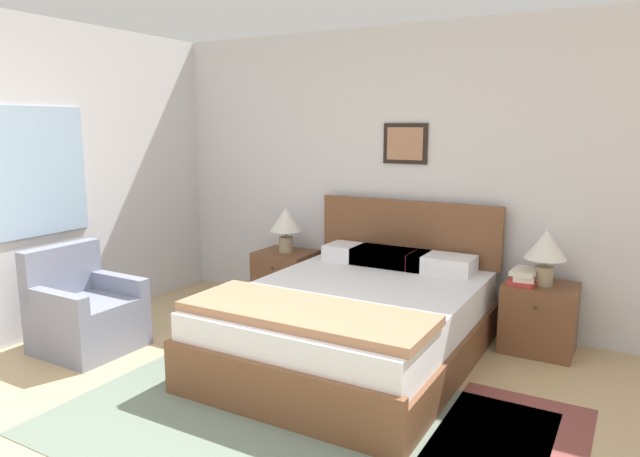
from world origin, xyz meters
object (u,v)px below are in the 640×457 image
bed (356,320)px  nightstand_near_window (286,278)px  table_lamp_near_window (286,222)px  table_lamp_by_door (546,248)px  armchair (85,314)px  nightstand_by_door (539,318)px

bed → nightstand_near_window: (-1.17, 0.84, -0.04)m
table_lamp_near_window → table_lamp_by_door: 2.34m
bed → table_lamp_near_window: (-1.16, 0.83, 0.52)m
armchair → table_lamp_near_window: size_ratio=1.88×
armchair → table_lamp_by_door: bearing=119.2°
nightstand_near_window → table_lamp_near_window: bearing=-39.7°
nightstand_by_door → table_lamp_by_door: bearing=-39.0°
bed → nightstand_by_door: bearing=35.7°
nightstand_by_door → table_lamp_near_window: (-2.33, -0.01, 0.56)m
nightstand_by_door → table_lamp_near_window: size_ratio=1.24×
armchair → nightstand_near_window: 1.88m
nightstand_by_door → bed: bearing=-144.3°
table_lamp_near_window → table_lamp_by_door: size_ratio=1.00×
armchair → table_lamp_near_window: 1.95m
nightstand_near_window → table_lamp_near_window: 0.56m
table_lamp_by_door → table_lamp_near_window: bearing=180.0°
armchair → table_lamp_by_door: table_lamp_by_door is taller
bed → armchair: size_ratio=2.72×
bed → table_lamp_near_window: bearing=144.3°
nightstand_by_door → table_lamp_by_door: (0.01, -0.01, 0.56)m
nightstand_near_window → table_lamp_near_window: (0.01, -0.01, 0.56)m
bed → table_lamp_near_window: 1.52m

